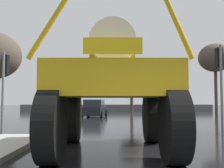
{
  "coord_description": "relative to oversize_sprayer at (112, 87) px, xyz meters",
  "views": [
    {
      "loc": [
        -0.85,
        -3.43,
        1.43
      ],
      "look_at": [
        -0.78,
        7.02,
        2.07
      ],
      "focal_mm": 43.52,
      "sensor_mm": 36.0,
      "label": 1
    }
  ],
  "objects": [
    {
      "name": "ground_plane",
      "position": [
        0.79,
        13.61,
        -1.81
      ],
      "size": [
        120.0,
        120.0,
        0.0
      ],
      "primitive_type": "plane",
      "color": "black"
    },
    {
      "name": "oversize_sprayer",
      "position": [
        0.0,
        0.0,
        0.0
      ],
      "size": [
        3.78,
        5.12,
        3.88
      ],
      "rotation": [
        0.0,
        0.0,
        1.57
      ],
      "color": "black",
      "rests_on": "ground"
    },
    {
      "name": "sedan_ahead",
      "position": [
        -1.48,
        16.46,
        -1.1
      ],
      "size": [
        2.28,
        4.28,
        1.52
      ],
      "rotation": [
        0.0,
        0.0,
        1.45
      ],
      "color": "black",
      "rests_on": "ground"
    },
    {
      "name": "traffic_signal_near_left",
      "position": [
        -4.64,
        3.92,
        0.75
      ],
      "size": [
        0.24,
        0.54,
        3.52
      ],
      "color": "slate",
      "rests_on": "ground"
    },
    {
      "name": "traffic_signal_near_right",
      "position": [
        4.71,
        3.91,
        0.99
      ],
      "size": [
        0.24,
        0.54,
        3.85
      ],
      "color": "slate",
      "rests_on": "ground"
    },
    {
      "name": "bare_tree_right",
      "position": [
        9.73,
        17.19,
        3.57
      ],
      "size": [
        3.1,
        3.1,
        6.75
      ],
      "color": "#473828",
      "rests_on": "ground"
    },
    {
      "name": "bare_tree_far_center",
      "position": [
        2.52,
        24.92,
        2.78
      ],
      "size": [
        3.14,
        3.14,
        5.98
      ],
      "color": "#473828",
      "rests_on": "ground"
    },
    {
      "name": "roadside_barrier",
      "position": [
        0.79,
        28.75,
        -1.36
      ],
      "size": [
        25.85,
        0.24,
        0.9
      ],
      "primitive_type": "cube",
      "color": "#59595B",
      "rests_on": "ground"
    }
  ]
}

